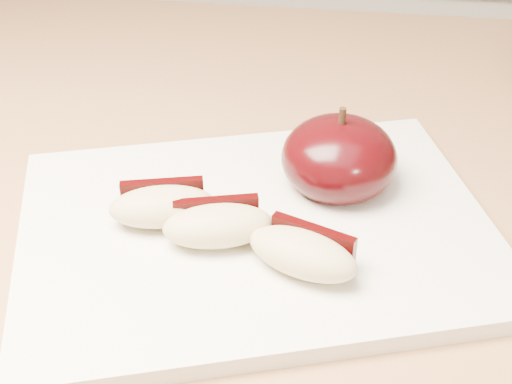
# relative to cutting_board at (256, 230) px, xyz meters

# --- Properties ---
(back_cabinet) EXTENTS (2.40, 0.62, 0.94)m
(back_cabinet) POSITION_rel_cutting_board_xyz_m (-0.02, 0.79, -0.44)
(back_cabinet) COLOR silver
(back_cabinet) RESTS_ON ground
(cutting_board) EXTENTS (0.36, 0.31, 0.01)m
(cutting_board) POSITION_rel_cutting_board_xyz_m (0.00, 0.00, 0.00)
(cutting_board) COLOR silver
(cutting_board) RESTS_ON island_counter
(apple_half) EXTENTS (0.10, 0.10, 0.07)m
(apple_half) POSITION_rel_cutting_board_xyz_m (0.05, 0.05, 0.03)
(apple_half) COLOR black
(apple_half) RESTS_ON cutting_board
(apple_wedge_a) EXTENTS (0.08, 0.05, 0.03)m
(apple_wedge_a) POSITION_rel_cutting_board_xyz_m (-0.06, -0.01, 0.02)
(apple_wedge_a) COLOR tan
(apple_wedge_a) RESTS_ON cutting_board
(apple_wedge_b) EXTENTS (0.08, 0.05, 0.03)m
(apple_wedge_b) POSITION_rel_cutting_board_xyz_m (-0.02, -0.02, 0.02)
(apple_wedge_b) COLOR tan
(apple_wedge_b) RESTS_ON cutting_board
(apple_wedge_c) EXTENTS (0.08, 0.06, 0.03)m
(apple_wedge_c) POSITION_rel_cutting_board_xyz_m (0.03, -0.04, 0.02)
(apple_wedge_c) COLOR tan
(apple_wedge_c) RESTS_ON cutting_board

